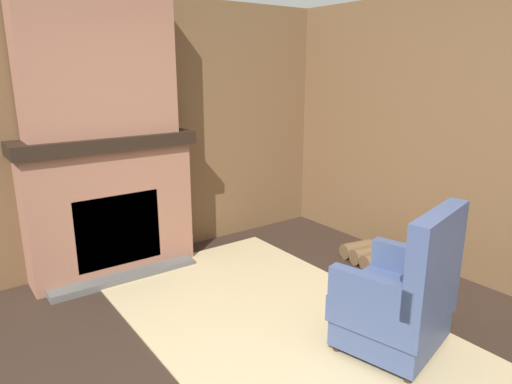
% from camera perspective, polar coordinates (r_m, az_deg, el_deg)
% --- Properties ---
extents(wood_panel_wall_left, '(0.06, 5.51, 2.46)m').
position_cam_1_polar(wood_panel_wall_left, '(4.34, -19.26, 6.67)').
color(wood_panel_wall_left, brown).
rests_on(wood_panel_wall_left, ground).
extents(fireplace_hearth, '(0.56, 1.53, 1.25)m').
position_cam_1_polar(fireplace_hearth, '(4.27, -17.67, -1.72)').
color(fireplace_hearth, '#93604C').
rests_on(fireplace_hearth, ground).
extents(chimney_breast, '(0.31, 1.26, 1.19)m').
position_cam_1_polar(chimney_breast, '(4.11, -19.14, 14.91)').
color(chimney_breast, '#93604C').
rests_on(chimney_breast, fireplace_hearth).
extents(area_rug, '(3.74, 1.78, 0.01)m').
position_cam_1_polar(area_rug, '(3.27, 6.89, -18.52)').
color(area_rug, tan).
rests_on(area_rug, ground).
extents(armchair, '(0.75, 0.81, 1.01)m').
position_cam_1_polar(armchair, '(3.17, 17.61, -12.71)').
color(armchair, '#3D4C75').
rests_on(armchair, ground).
extents(firewood_stack, '(0.52, 0.41, 0.15)m').
position_cam_1_polar(firewood_stack, '(4.56, 13.77, -7.63)').
color(firewood_stack, brown).
rests_on(firewood_stack, ground).
extents(oil_lamp_vase, '(0.13, 0.13, 0.24)m').
position_cam_1_polar(oil_lamp_vase, '(4.04, -25.68, 7.02)').
color(oil_lamp_vase, '#B24C42').
rests_on(oil_lamp_vase, fireplace_hearth).
extents(storage_case, '(0.15, 0.20, 0.11)m').
position_cam_1_polar(storage_case, '(4.20, -17.34, 7.66)').
color(storage_case, black).
rests_on(storage_case, fireplace_hearth).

